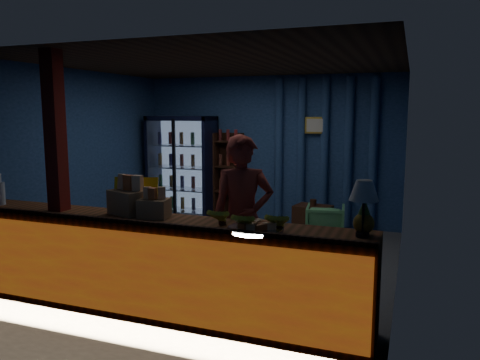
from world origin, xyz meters
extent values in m
plane|color=#515154|center=(0.00, 0.00, 0.00)|extent=(4.60, 4.60, 0.00)
plane|color=navy|center=(0.00, 2.20, 1.30)|extent=(4.60, 0.00, 4.60)
plane|color=navy|center=(0.00, -2.20, 1.30)|extent=(4.60, 0.00, 4.60)
plane|color=navy|center=(-2.30, 0.00, 1.30)|extent=(0.00, 4.40, 4.40)
plane|color=navy|center=(2.30, 0.00, 1.30)|extent=(0.00, 4.40, 4.40)
plane|color=#472D19|center=(0.00, 0.00, 2.60)|extent=(4.60, 4.60, 0.00)
cube|color=brown|center=(0.00, -1.90, 0.47)|extent=(4.40, 0.55, 0.95)
cube|color=red|center=(0.00, -2.19, 0.47)|extent=(4.35, 0.02, 0.81)
cube|color=#3D2113|center=(0.00, -2.17, 0.97)|extent=(4.40, 0.04, 0.04)
cube|color=maroon|center=(-1.05, -1.90, 1.30)|extent=(0.16, 0.16, 2.60)
cube|color=black|center=(-1.55, 2.12, 0.95)|extent=(1.20, 0.06, 1.90)
cube|color=black|center=(-2.12, 1.85, 0.95)|extent=(0.06, 0.60, 1.90)
cube|color=black|center=(-0.98, 1.85, 0.95)|extent=(0.06, 0.60, 1.90)
cube|color=black|center=(-1.55, 1.85, 1.86)|extent=(1.20, 0.60, 0.08)
cube|color=black|center=(-1.55, 1.85, 0.04)|extent=(1.20, 0.60, 0.08)
cube|color=#99B2D8|center=(-1.55, 2.07, 0.95)|extent=(1.08, 0.02, 1.74)
cube|color=white|center=(-1.55, 1.57, 0.95)|extent=(1.12, 0.02, 1.78)
cube|color=black|center=(-1.55, 1.55, 0.95)|extent=(0.05, 0.05, 1.80)
cube|color=silver|center=(-1.55, 1.85, 0.17)|extent=(1.08, 0.48, 0.02)
cylinder|color=#B46219|center=(-2.00, 1.85, 0.30)|extent=(0.07, 0.07, 0.22)
cylinder|color=#1A682A|center=(-1.77, 1.85, 0.30)|extent=(0.07, 0.07, 0.22)
cylinder|color=#A26919|center=(-1.55, 1.85, 0.30)|extent=(0.07, 0.07, 0.22)
cylinder|color=navy|center=(-1.32, 1.85, 0.30)|extent=(0.07, 0.07, 0.22)
cylinder|color=maroon|center=(-1.10, 1.85, 0.30)|extent=(0.07, 0.07, 0.22)
cube|color=silver|center=(-1.55, 1.85, 0.57)|extent=(1.08, 0.48, 0.02)
cylinder|color=#1A682A|center=(-2.00, 1.85, 0.70)|extent=(0.07, 0.07, 0.22)
cylinder|color=#A26919|center=(-1.77, 1.85, 0.70)|extent=(0.07, 0.07, 0.22)
cylinder|color=navy|center=(-1.55, 1.85, 0.70)|extent=(0.07, 0.07, 0.22)
cylinder|color=maroon|center=(-1.32, 1.85, 0.70)|extent=(0.07, 0.07, 0.22)
cylinder|color=#B46219|center=(-1.10, 1.85, 0.70)|extent=(0.07, 0.07, 0.22)
cube|color=silver|center=(-1.55, 1.85, 0.97)|extent=(1.08, 0.48, 0.02)
cylinder|color=#A26919|center=(-2.00, 1.85, 1.10)|extent=(0.07, 0.07, 0.22)
cylinder|color=navy|center=(-1.77, 1.85, 1.10)|extent=(0.07, 0.07, 0.22)
cylinder|color=maroon|center=(-1.55, 1.85, 1.10)|extent=(0.07, 0.07, 0.22)
cylinder|color=#B46219|center=(-1.32, 1.85, 1.10)|extent=(0.07, 0.07, 0.22)
cylinder|color=#1A682A|center=(-1.10, 1.85, 1.10)|extent=(0.07, 0.07, 0.22)
cube|color=silver|center=(-1.55, 1.85, 1.37)|extent=(1.08, 0.48, 0.02)
cylinder|color=navy|center=(-2.00, 1.85, 1.50)|extent=(0.07, 0.07, 0.22)
cylinder|color=maroon|center=(-1.77, 1.85, 1.50)|extent=(0.07, 0.07, 0.22)
cylinder|color=#B46219|center=(-1.55, 1.85, 1.50)|extent=(0.07, 0.07, 0.22)
cylinder|color=#1A682A|center=(-1.32, 1.85, 1.50)|extent=(0.07, 0.07, 0.22)
cylinder|color=#A26919|center=(-1.10, 1.85, 1.50)|extent=(0.07, 0.07, 0.22)
cube|color=#3D2113|center=(-0.70, 2.15, 0.80)|extent=(0.50, 0.02, 1.60)
cube|color=#3D2113|center=(-0.93, 2.02, 0.80)|extent=(0.03, 0.28, 1.60)
cube|color=#3D2113|center=(-0.46, 2.02, 0.80)|extent=(0.03, 0.28, 1.60)
cube|color=#3D2113|center=(-0.70, 2.02, 0.10)|extent=(0.46, 0.26, 0.02)
cube|color=#3D2113|center=(-0.70, 2.02, 0.55)|extent=(0.46, 0.26, 0.02)
cube|color=#3D2113|center=(-0.70, 2.02, 1.00)|extent=(0.46, 0.26, 0.02)
cube|color=#3D2113|center=(-0.70, 2.02, 1.45)|extent=(0.46, 0.26, 0.02)
cylinder|color=navy|center=(0.20, 2.14, 1.30)|extent=(0.14, 0.14, 2.50)
cylinder|color=navy|center=(0.60, 2.14, 1.30)|extent=(0.14, 0.14, 2.50)
cylinder|color=navy|center=(1.00, 2.14, 1.30)|extent=(0.14, 0.14, 2.50)
cylinder|color=navy|center=(1.40, 2.14, 1.30)|extent=(0.14, 0.14, 2.50)
cylinder|color=navy|center=(1.80, 2.14, 1.30)|extent=(0.14, 0.14, 2.50)
cube|color=gold|center=(0.85, 2.10, 1.75)|extent=(0.36, 0.03, 0.28)
cube|color=silver|center=(0.85, 2.08, 1.75)|extent=(0.30, 0.01, 0.22)
imported|color=maroon|center=(0.80, -1.34, 0.87)|extent=(0.75, 0.64, 1.75)
imported|color=#53A763|center=(1.18, 1.39, 0.27)|extent=(0.65, 0.66, 0.54)
cube|color=#3D2113|center=(0.97, 1.44, 0.25)|extent=(0.62, 0.50, 0.51)
cylinder|color=#3D2113|center=(0.97, 1.44, 0.56)|extent=(0.10, 0.10, 0.10)
cube|color=yellow|center=(-0.24, -1.70, 1.13)|extent=(0.46, 0.20, 0.36)
cube|color=red|center=(-0.24, -1.72, 1.13)|extent=(0.38, 0.12, 0.09)
cylinder|color=silver|center=(-1.87, -1.89, 1.08)|extent=(0.11, 0.11, 0.25)
cube|color=#A2734E|center=(-0.25, -1.78, 1.07)|extent=(0.46, 0.42, 0.24)
cube|color=orange|center=(-0.34, -1.75, 1.27)|extent=(0.12, 0.10, 0.15)
cube|color=#BC4923|center=(-0.25, -1.78, 1.27)|extent=(0.12, 0.10, 0.15)
cube|color=orange|center=(-0.17, -1.81, 1.27)|extent=(0.12, 0.10, 0.15)
cube|color=#A2734E|center=(0.06, -1.85, 1.04)|extent=(0.32, 0.28, 0.18)
cube|color=orange|center=(-0.01, -1.86, 1.19)|extent=(0.08, 0.06, 0.12)
cube|color=#BC4923|center=(0.06, -1.85, 1.19)|extent=(0.08, 0.06, 0.12)
cube|color=orange|center=(0.13, -1.84, 1.19)|extent=(0.08, 0.06, 0.12)
cylinder|color=silver|center=(1.15, -2.00, 0.96)|extent=(0.49, 0.49, 0.03)
cube|color=orange|center=(1.25, -2.00, 1.00)|extent=(0.11, 0.08, 0.05)
cube|color=#BC4923|center=(1.22, -1.93, 1.00)|extent=(0.13, 0.13, 0.05)
cube|color=orange|center=(1.15, -1.90, 1.00)|extent=(0.08, 0.11, 0.05)
cube|color=#BC4923|center=(1.08, -1.93, 1.00)|extent=(0.13, 0.13, 0.05)
cube|color=orange|center=(1.06, -2.00, 1.00)|extent=(0.11, 0.08, 0.05)
cube|color=#BC4923|center=(1.08, -2.07, 1.00)|extent=(0.13, 0.13, 0.05)
cube|color=orange|center=(1.15, -2.09, 1.00)|extent=(0.08, 0.11, 0.05)
cube|color=#BC4923|center=(1.22, -2.07, 1.00)|extent=(0.13, 0.13, 0.05)
cylinder|color=black|center=(2.05, -1.88, 0.97)|extent=(0.11, 0.11, 0.04)
cylinder|color=black|center=(2.05, -1.88, 1.14)|extent=(0.02, 0.02, 0.33)
cone|color=white|center=(2.05, -1.88, 1.34)|extent=(0.24, 0.24, 0.17)
sphere|color=olive|center=(2.05, -1.81, 1.05)|extent=(0.18, 0.18, 0.18)
cone|color=#26511B|center=(2.05, -1.81, 1.20)|extent=(0.10, 0.10, 0.14)
camera|label=1|loc=(2.41, -5.75, 1.97)|focal=35.00mm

